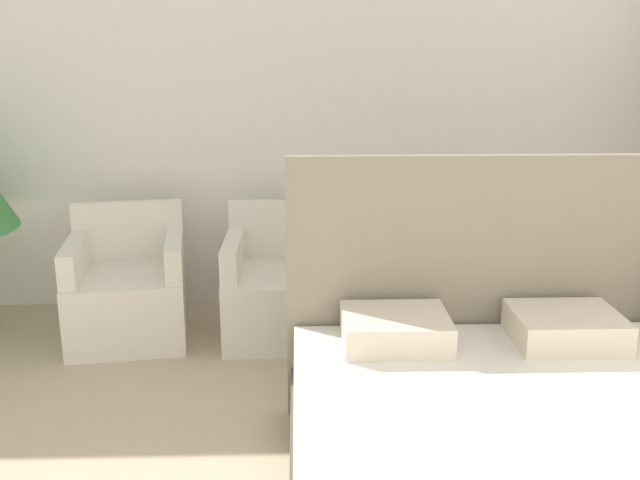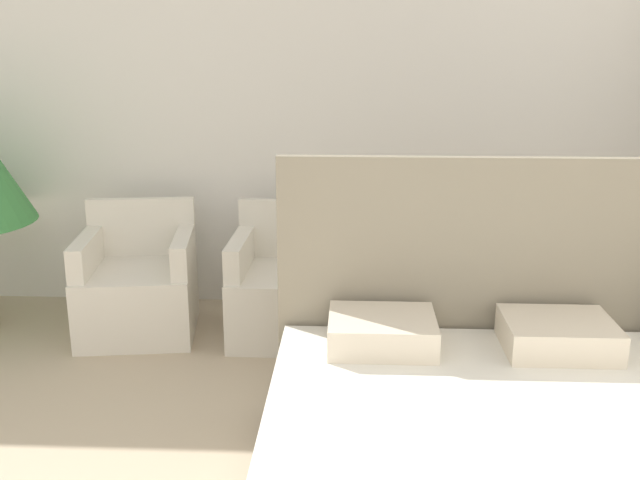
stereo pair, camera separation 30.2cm
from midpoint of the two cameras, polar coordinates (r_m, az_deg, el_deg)
wall_back at (r=4.90m, az=-6.26°, el=11.25°), size 10.00×0.06×2.90m
bed at (r=2.79m, az=13.10°, el=-18.07°), size 1.76×2.21×1.31m
armchair_near_window_left at (r=4.66m, az=-16.92°, el=-4.35°), size 0.79×0.78×0.82m
armchair_near_window_right at (r=4.51m, az=-4.98°, el=-4.39°), size 0.70×0.69×0.82m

